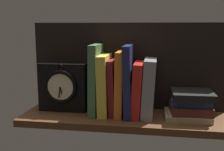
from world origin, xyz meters
TOP-DOWN VIEW (x-y plane):
  - ground_plane at (0.00, 0.00)cm, footprint 75.48×22.48cm
  - back_panel at (0.00, 10.64)cm, footprint 75.48×1.20cm
  - book_green_romantic at (-10.90, 1.86)cm, footprint 3.25×14.07cm
  - book_yellow_seinlanguage at (-7.46, 1.86)cm, footprint 3.91×15.15cm
  - book_maroon_dawkins at (-4.34, 1.86)cm, footprint 3.23×13.11cm
  - book_orange_pandolfini at (-1.56, 1.86)cm, footprint 3.05×13.75cm
  - book_navy_bierce at (1.43, 1.86)cm, footprint 3.43×16.36cm
  - book_red_requiem at (4.70, 1.86)cm, footprint 4.24×15.44cm
  - book_gray_chess at (8.73, 1.86)cm, footprint 5.11×14.96cm
  - framed_clock at (-24.07, 2.26)cm, footprint 18.51×5.93cm
  - book_stack_side at (23.49, 1.31)cm, footprint 16.76×14.63cm

SIDE VIEW (x-z plane):
  - ground_plane at x=0.00cm, z-range -2.50..0.00cm
  - book_stack_side at x=23.49cm, z-range -0.15..9.71cm
  - framed_clock at x=-24.07cm, z-range 0.02..18.77cm
  - book_red_requiem at x=4.70cm, z-range -0.07..19.62cm
  - book_maroon_dawkins at x=-4.34cm, z-range -0.04..20.51cm
  - book_gray_chess at x=8.73cm, z-range -0.08..20.90cm
  - book_yellow_seinlanguage at x=-7.46cm, z-range -0.03..22.14cm
  - book_orange_pandolfini at x=-1.56cm, z-range -0.02..23.52cm
  - book_navy_bierce at x=1.43cm, z-range -0.03..25.79cm
  - book_green_romantic at x=-10.90cm, z-range -0.02..25.93cm
  - back_panel at x=0.00cm, z-range 0.00..33.80cm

